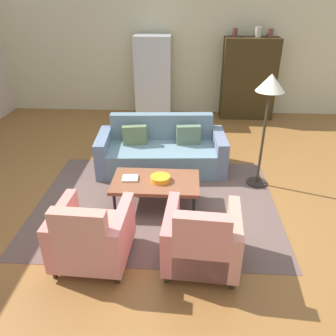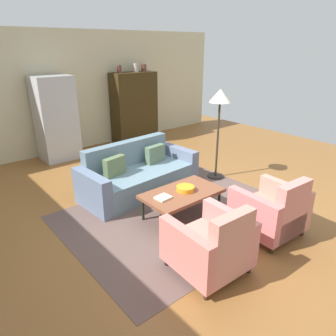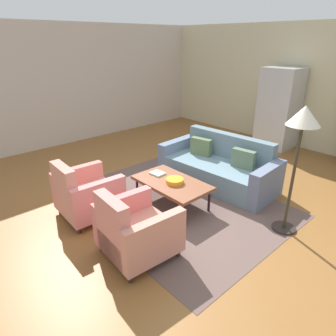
{
  "view_description": "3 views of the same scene",
  "coord_description": "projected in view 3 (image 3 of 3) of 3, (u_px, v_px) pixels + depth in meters",
  "views": [
    {
      "loc": [
        0.09,
        -3.95,
        2.74
      ],
      "look_at": [
        -0.14,
        0.11,
        0.55
      ],
      "focal_mm": 35.88,
      "sensor_mm": 36.0,
      "label": 1
    },
    {
      "loc": [
        -3.18,
        -3.08,
        2.47
      ],
      "look_at": [
        -0.41,
        0.23,
        0.75
      ],
      "focal_mm": 33.43,
      "sensor_mm": 36.0,
      "label": 2
    },
    {
      "loc": [
        2.72,
        -2.82,
        2.43
      ],
      "look_at": [
        -0.45,
        0.07,
        0.57
      ],
      "focal_mm": 31.92,
      "sensor_mm": 36.0,
      "label": 3
    }
  ],
  "objects": [
    {
      "name": "area_rug",
      "position": [
        174.0,
        203.0,
        4.8
      ],
      "size": [
        3.4,
        2.6,
        0.01
      ],
      "primitive_type": "cube",
      "color": "brown",
      "rests_on": "ground"
    },
    {
      "name": "armchair_right",
      "position": [
        134.0,
        232.0,
        3.51
      ],
      "size": [
        0.85,
        0.85,
        0.88
      ],
      "rotation": [
        0.0,
        0.0,
        -0.07
      ],
      "color": "#2D1F20",
      "rests_on": "ground"
    },
    {
      "name": "wall_back",
      "position": [
        321.0,
        89.0,
        6.62
      ],
      "size": [
        8.76,
        0.12,
        2.8
      ],
      "primitive_type": "cube",
      "color": "beige",
      "rests_on": "ground"
    },
    {
      "name": "wall_left",
      "position": [
        53.0,
        87.0,
        6.97
      ],
      "size": [
        0.12,
        8.5,
        2.8
      ],
      "primitive_type": "cube",
      "color": "beige",
      "rests_on": "ground"
    },
    {
      "name": "floor_lamp",
      "position": [
        302.0,
        128.0,
        3.58
      ],
      "size": [
        0.4,
        0.4,
        1.72
      ],
      "color": "#2B2320",
      "rests_on": "ground"
    },
    {
      "name": "ground_plane",
      "position": [
        185.0,
        212.0,
        4.55
      ],
      "size": [
        10.51,
        10.51,
        0.0
      ],
      "primitive_type": "plane",
      "color": "brown"
    },
    {
      "name": "refrigerator",
      "position": [
        279.0,
        109.0,
        7.0
      ],
      "size": [
        0.8,
        0.73,
        1.85
      ],
      "color": "#B7BABF",
      "rests_on": "ground"
    },
    {
      "name": "couch",
      "position": [
        219.0,
        168.0,
        5.4
      ],
      "size": [
        2.16,
        1.04,
        0.86
      ],
      "rotation": [
        0.0,
        0.0,
        3.21
      ],
      "color": "slate",
      "rests_on": "ground"
    },
    {
      "name": "book_stack",
      "position": [
        158.0,
        173.0,
        4.86
      ],
      "size": [
        0.23,
        0.2,
        0.03
      ],
      "color": "beige",
      "rests_on": "coffee_table"
    },
    {
      "name": "fruit_bowl",
      "position": [
        175.0,
        181.0,
        4.56
      ],
      "size": [
        0.27,
        0.27,
        0.07
      ],
      "primitive_type": "cylinder",
      "color": "orange",
      "rests_on": "coffee_table"
    },
    {
      "name": "armchair_left",
      "position": [
        85.0,
        196.0,
        4.33
      ],
      "size": [
        0.83,
        0.83,
        0.88
      ],
      "rotation": [
        0.0,
        0.0,
        -0.04
      ],
      "color": "#2D1B20",
      "rests_on": "ground"
    },
    {
      "name": "coffee_table",
      "position": [
        172.0,
        184.0,
        4.63
      ],
      "size": [
        1.2,
        0.7,
        0.41
      ],
      "color": "black",
      "rests_on": "ground"
    }
  ]
}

